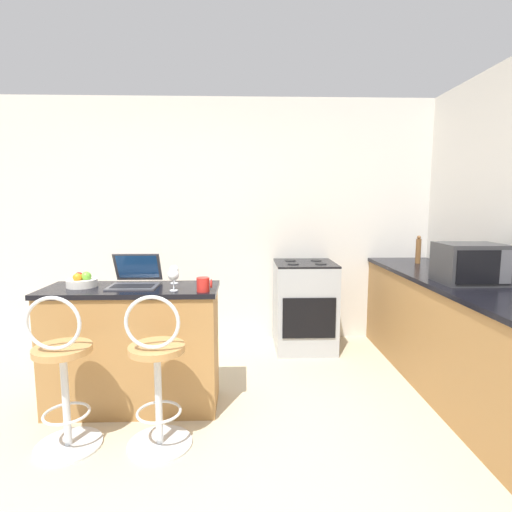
# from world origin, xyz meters

# --- Properties ---
(ground_plane) EXTENTS (20.00, 20.00, 0.00)m
(ground_plane) POSITION_xyz_m (0.00, 0.00, 0.00)
(ground_plane) COLOR #BCAD8E
(wall_back) EXTENTS (12.00, 0.06, 2.60)m
(wall_back) POSITION_xyz_m (0.00, 2.33, 1.30)
(wall_back) COLOR silver
(wall_back) RESTS_ON ground_plane
(breakfast_bar) EXTENTS (1.24, 0.48, 0.90)m
(breakfast_bar) POSITION_xyz_m (-0.43, 0.82, 0.45)
(breakfast_bar) COLOR #9E703D
(breakfast_bar) RESTS_ON ground_plane
(counter_right) EXTENTS (0.67, 2.83, 0.90)m
(counter_right) POSITION_xyz_m (2.08, 0.90, 0.45)
(counter_right) COLOR #9E703D
(counter_right) RESTS_ON ground_plane
(bar_stool_near) EXTENTS (0.40, 0.40, 0.98)m
(bar_stool_near) POSITION_xyz_m (-0.71, 0.30, 0.45)
(bar_stool_near) COLOR silver
(bar_stool_near) RESTS_ON ground_plane
(bar_stool_far) EXTENTS (0.40, 0.40, 0.98)m
(bar_stool_far) POSITION_xyz_m (-0.15, 0.30, 0.45)
(bar_stool_far) COLOR silver
(bar_stool_far) RESTS_ON ground_plane
(laptop) EXTENTS (0.34, 0.32, 0.23)m
(laptop) POSITION_xyz_m (-0.42, 0.88, 0.96)
(laptop) COLOR #47474C
(laptop) RESTS_ON breakfast_bar
(microwave) EXTENTS (0.44, 0.37, 0.30)m
(microwave) POSITION_xyz_m (2.07, 0.89, 1.05)
(microwave) COLOR #2D2D30
(microwave) RESTS_ON counter_right
(stove_range) EXTENTS (0.60, 0.61, 0.91)m
(stove_range) POSITION_xyz_m (1.00, 1.98, 0.45)
(stove_range) COLOR #9EA3A8
(stove_range) RESTS_ON ground_plane
(wine_glass_tall) EXTENTS (0.08, 0.08, 0.15)m
(wine_glass_tall) POSITION_xyz_m (-0.10, 0.69, 1.01)
(wine_glass_tall) COLOR silver
(wine_glass_tall) RESTS_ON breakfast_bar
(fruit_bowl) EXTENTS (0.21, 0.21, 0.11)m
(fruit_bowl) POSITION_xyz_m (-0.79, 0.84, 0.94)
(fruit_bowl) COLOR silver
(fruit_bowl) RESTS_ON breakfast_bar
(mug_red) EXTENTS (0.11, 0.09, 0.10)m
(mug_red) POSITION_xyz_m (0.10, 0.66, 0.95)
(mug_red) COLOR red
(mug_red) RESTS_ON breakfast_bar
(pepper_mill) EXTENTS (0.05, 0.05, 0.28)m
(pepper_mill) POSITION_xyz_m (2.12, 1.88, 1.04)
(pepper_mill) COLOR brown
(pepper_mill) RESTS_ON counter_right
(wine_glass_short) EXTENTS (0.07, 0.07, 0.14)m
(wine_glass_short) POSITION_xyz_m (-0.14, 0.94, 1.00)
(wine_glass_short) COLOR silver
(wine_glass_short) RESTS_ON breakfast_bar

